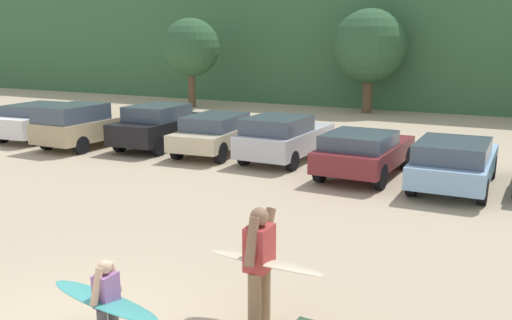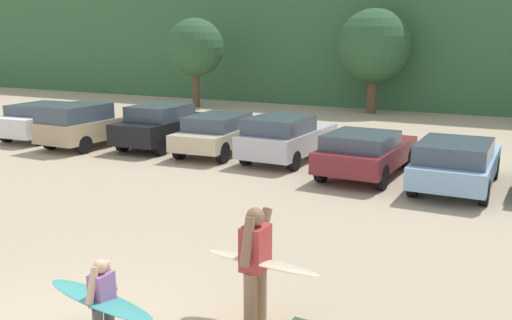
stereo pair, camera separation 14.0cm
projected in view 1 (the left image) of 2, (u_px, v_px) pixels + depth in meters
hillside_ridge at (452, 31)px, 34.82m from camera, size 108.00×12.00×8.94m
tree_center at (191, 48)px, 32.45m from camera, size 3.39×3.39×5.21m
tree_center_left at (369, 46)px, 29.68m from camera, size 3.96×3.96×5.61m
parked_car_white at (43, 120)px, 22.40m from camera, size 2.25×4.40×1.46m
parked_car_tan at (87, 124)px, 20.80m from camera, size 1.89×4.52×1.66m
parked_car_black at (161, 125)px, 20.65m from camera, size 2.07×4.46×1.61m
parked_car_champagne at (216, 133)px, 19.42m from camera, size 2.16×4.22×1.40m
parked_car_silver at (284, 137)px, 18.34m from camera, size 1.94×4.20×1.54m
parked_car_maroon at (364, 151)px, 16.26m from camera, size 2.02×4.23×1.37m
parked_car_sky_blue at (454, 161)px, 14.93m from camera, size 1.98×4.54×1.39m
person_adult at (259, 259)px, 7.70m from camera, size 0.32×0.84×1.73m
person_child at (107, 299)px, 7.16m from camera, size 0.23×0.57×1.22m
surfboard_cream at (266, 262)px, 7.71m from camera, size 1.81×0.59×0.18m
surfboard_teal at (104, 300)px, 7.21m from camera, size 2.05×0.88×0.18m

